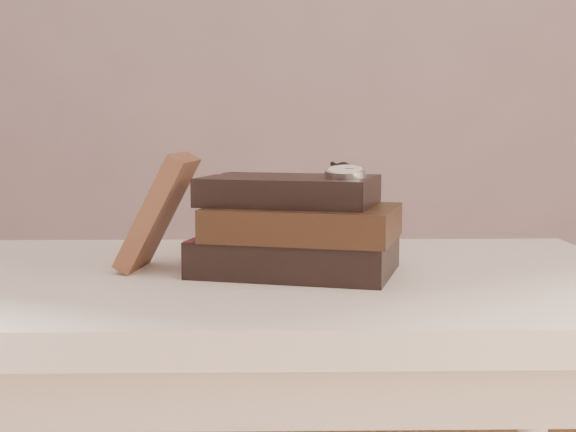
{
  "coord_description": "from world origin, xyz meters",
  "views": [
    {
      "loc": [
        0.01,
        -0.7,
        0.95
      ],
      "look_at": [
        0.03,
        0.35,
        0.82
      ],
      "focal_mm": 50.41,
      "sensor_mm": 36.0,
      "label": 1
    }
  ],
  "objects": [
    {
      "name": "eyeglasses",
      "position": [
        -0.02,
        0.46,
        0.82
      ],
      "size": [
        0.13,
        0.15,
        0.05
      ],
      "color": "silver",
      "rests_on": "book_stack"
    },
    {
      "name": "table",
      "position": [
        0.0,
        0.35,
        0.66
      ],
      "size": [
        1.0,
        0.6,
        0.75
      ],
      "color": "silver",
      "rests_on": "ground"
    },
    {
      "name": "book_stack",
      "position": [
        0.05,
        0.35,
        0.81
      ],
      "size": [
        0.29,
        0.24,
        0.13
      ],
      "color": "black",
      "rests_on": "table"
    },
    {
      "name": "journal",
      "position": [
        -0.14,
        0.38,
        0.83
      ],
      "size": [
        0.11,
        0.11,
        0.16
      ],
      "primitive_type": "cube",
      "rotation": [
        0.0,
        0.48,
        -0.14
      ],
      "color": "#46281A",
      "rests_on": "table"
    },
    {
      "name": "pocket_watch",
      "position": [
        0.11,
        0.32,
        0.88
      ],
      "size": [
        0.06,
        0.16,
        0.02
      ],
      "color": "silver",
      "rests_on": "book_stack"
    }
  ]
}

